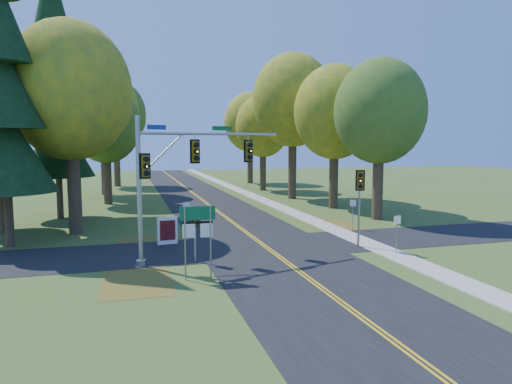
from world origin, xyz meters
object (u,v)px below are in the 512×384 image
object	(u,v)px
traffic_mast	(178,169)
route_sign_cluster	(198,227)
info_kiosk	(167,231)
east_signal_pole	(360,189)

from	to	relation	value
traffic_mast	route_sign_cluster	distance (m)	4.16
route_sign_cluster	info_kiosk	distance (m)	7.75
east_signal_pole	route_sign_cluster	distance (m)	10.61
traffic_mast	east_signal_pole	distance (m)	10.48
east_signal_pole	traffic_mast	bearing A→B (deg)	-155.19
info_kiosk	traffic_mast	bearing A→B (deg)	-92.73
traffic_mast	east_signal_pole	xyz separation A→B (m)	(10.40, 0.14, -1.32)
route_sign_cluster	east_signal_pole	bearing A→B (deg)	22.83
east_signal_pole	info_kiosk	world-z (taller)	east_signal_pole
route_sign_cluster	info_kiosk	size ratio (longest dim) A/B	2.04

